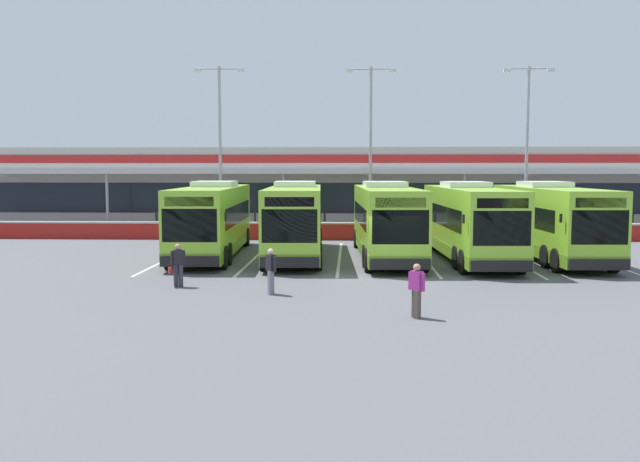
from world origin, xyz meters
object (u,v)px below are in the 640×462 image
at_px(coach_bus_leftmost, 212,221).
at_px(pedestrian_with_handbag, 178,264).
at_px(lamp_post_east, 527,140).
at_px(coach_bus_rightmost, 550,222).
at_px(coach_bus_right_centre, 469,223).
at_px(coach_bus_left_centre, 295,221).
at_px(lamp_post_west, 220,140).
at_px(pedestrian_child, 417,289).
at_px(lamp_post_centre, 371,140).
at_px(pedestrian_near_bin, 271,270).
at_px(coach_bus_centre, 386,222).

relative_size(coach_bus_leftmost, pedestrian_with_handbag, 7.56).
bearing_deg(lamp_post_east, coach_bus_rightmost, -98.36).
height_order(coach_bus_right_centre, coach_bus_rightmost, same).
height_order(coach_bus_left_centre, lamp_post_west, lamp_post_west).
bearing_deg(coach_bus_leftmost, lamp_post_west, 98.44).
bearing_deg(pedestrian_with_handbag, pedestrian_child, -30.70).
bearing_deg(coach_bus_rightmost, coach_bus_right_centre, -171.32).
distance_m(coach_bus_leftmost, lamp_post_centre, 14.39).
bearing_deg(coach_bus_left_centre, lamp_post_east, 38.17).
bearing_deg(coach_bus_rightmost, coach_bus_left_centre, 179.49).
height_order(lamp_post_west, lamp_post_east, same).
bearing_deg(pedestrian_near_bin, coach_bus_left_centre, 89.95).
bearing_deg(lamp_post_east, lamp_post_centre, -178.82).
relative_size(coach_bus_centre, coach_bus_right_centre, 1.00).
distance_m(coach_bus_left_centre, lamp_post_centre, 12.54).
relative_size(pedestrian_child, lamp_post_centre, 0.15).
height_order(coach_bus_leftmost, coach_bus_centre, same).
bearing_deg(coach_bus_right_centre, coach_bus_centre, 174.58).
relative_size(coach_bus_centre, lamp_post_west, 1.11).
relative_size(coach_bus_leftmost, lamp_post_east, 1.11).
xyz_separation_m(pedestrian_with_handbag, pedestrian_near_bin, (3.66, -1.36, 0.02)).
distance_m(coach_bus_leftmost, coach_bus_centre, 8.75).
bearing_deg(pedestrian_with_handbag, lamp_post_centre, 68.81).
bearing_deg(coach_bus_right_centre, coach_bus_leftmost, 176.30).
relative_size(coach_bus_leftmost, coach_bus_left_centre, 1.00).
bearing_deg(coach_bus_right_centre, coach_bus_left_centre, 175.12).
xyz_separation_m(coach_bus_right_centre, pedestrian_near_bin, (-8.53, -9.64, -0.91)).
bearing_deg(pedestrian_child, coach_bus_centre, 90.80).
xyz_separation_m(coach_bus_rightmost, lamp_post_centre, (-8.49, 11.08, 4.50)).
relative_size(coach_bus_left_centre, pedestrian_with_handbag, 7.56).
xyz_separation_m(coach_bus_rightmost, pedestrian_near_bin, (-12.58, -10.25, -0.91)).
distance_m(coach_bus_left_centre, pedestrian_with_handbag, 9.76).
bearing_deg(coach_bus_right_centre, pedestrian_with_handbag, -145.84).
height_order(coach_bus_rightmost, lamp_post_west, lamp_post_west).
xyz_separation_m(coach_bus_leftmost, lamp_post_west, (-1.53, 10.31, 4.50)).
height_order(coach_bus_leftmost, lamp_post_east, lamp_post_east).
height_order(coach_bus_centre, pedestrian_child, coach_bus_centre).
xyz_separation_m(coach_bus_left_centre, pedestrian_near_bin, (-0.01, -10.36, -0.91)).
distance_m(coach_bus_right_centre, lamp_post_west, 18.64).
bearing_deg(lamp_post_east, pedestrian_with_handbag, -131.56).
xyz_separation_m(coach_bus_right_centre, lamp_post_centre, (-4.45, 11.70, 4.50)).
height_order(coach_bus_centre, coach_bus_rightmost, same).
xyz_separation_m(pedestrian_with_handbag, lamp_post_centre, (7.75, 19.98, 5.43)).
relative_size(coach_bus_rightmost, pedestrian_with_handbag, 7.56).
relative_size(pedestrian_with_handbag, pedestrian_near_bin, 1.00).
bearing_deg(lamp_post_centre, lamp_post_west, -176.70).
bearing_deg(lamp_post_centre, coach_bus_rightmost, -52.56).
relative_size(coach_bus_leftmost, coach_bus_right_centre, 1.00).
height_order(coach_bus_right_centre, pedestrian_near_bin, coach_bus_right_centre).
bearing_deg(coach_bus_centre, lamp_post_west, 133.65).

